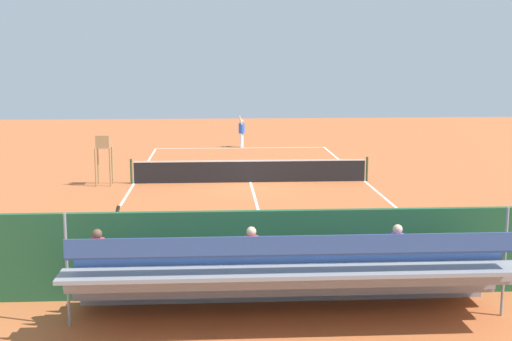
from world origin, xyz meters
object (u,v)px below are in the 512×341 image
Objects in this scene: tennis_net at (250,171)px; tennis_racket at (225,147)px; tennis_player at (242,130)px; line_judge at (113,244)px; equipment_bag at (266,279)px; tennis_ball_far at (275,155)px; tennis_ball_near at (210,155)px; bleacher_stand at (286,275)px; courtside_bench at (350,261)px; umpire_chair at (103,155)px.

tennis_net is 11.62m from tennis_racket.
line_judge is (4.01, 24.36, 0.00)m from tennis_player.
tennis_player is at bearing -90.92° from equipment_bag.
tennis_ball_far is at bearing 116.30° from tennis_player.
tennis_net is 8.22m from tennis_ball_near.
bleacher_stand is 26.91m from tennis_racket.
equipment_bag is 0.47× the size of tennis_player.
tennis_player is 1.00× the size of line_judge.
courtside_bench reaches higher than equipment_bag.
tennis_net is 156.06× the size of tennis_ball_near.
tennis_ball_far is (-2.69, 3.70, 0.02)m from tennis_racket.
tennis_player is 29.18× the size of tennis_ball_near.
courtside_bench is at bearing 99.33° from tennis_ball_near.
tennis_ball_near is (3.50, -21.28, -0.53)m from courtside_bench.
umpire_chair is 12.96m from line_judge.
tennis_net is 13.38m from courtside_bench.
tennis_ball_far is at bearing -95.57° from equipment_bag.
umpire_chair is 1.11× the size of tennis_player.
tennis_player reaches higher than tennis_ball_near.
equipment_bag reaches higher than tennis_racket.
tennis_ball_far reaches higher than tennis_racket.
line_judge reaches higher than tennis_ball_near.
bleacher_stand is at bearing 89.80° from tennis_net.
equipment_bag is (0.32, 13.40, -0.32)m from tennis_net.
courtside_bench is 3.17× the size of tennis_racket.
tennis_net is at bearing -82.66° from courtside_bench.
bleacher_stand is at bearing 98.02° from equipment_bag.
line_judge is at bearing 80.66° from tennis_player.
tennis_racket is at bearing -85.35° from tennis_net.
bleacher_stand reaches higher than tennis_net.
line_judge is (5.69, 20.97, 0.98)m from tennis_ball_far.
equipment_bag is (0.27, -1.90, -0.73)m from bleacher_stand.
courtside_bench is (-1.71, 13.27, 0.06)m from tennis_net.
courtside_bench is 0.93× the size of tennis_player.
tennis_ball_near and tennis_ball_far have the same top height.
tennis_racket is (-5.26, -11.91, -1.30)m from umpire_chair.
tennis_net is 4.81× the size of umpire_chair.
tennis_player is at bearing -63.70° from tennis_ball_far.
tennis_ball_far is at bearing -102.53° from tennis_net.
line_judge is at bearing -29.65° from bleacher_stand.
bleacher_stand is 26.57m from tennis_player.
tennis_racket is at bearing -103.35° from tennis_ball_near.
line_judge reaches higher than tennis_racket.
tennis_ball_far is 0.03× the size of line_judge.
courtside_bench is 2.07m from equipment_bag.
tennis_net is at bearing 102.58° from tennis_ball_near.
tennis_ball_near is at bearing -80.67° from courtside_bench.
bleacher_stand is 23.27m from tennis_ball_far.
tennis_ball_far is at bearing 126.03° from tennis_racket.
courtside_bench is (-7.91, 12.94, -0.76)m from umpire_chair.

